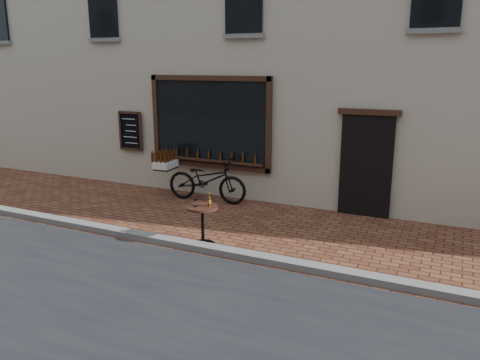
% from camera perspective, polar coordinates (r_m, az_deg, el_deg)
% --- Properties ---
extents(ground, '(90.00, 90.00, 0.00)m').
position_cam_1_polar(ground, '(8.15, -3.46, -9.40)').
color(ground, '#572A1C').
rests_on(ground, ground).
extents(kerb, '(90.00, 0.25, 0.12)m').
position_cam_1_polar(kerb, '(8.29, -2.80, -8.53)').
color(kerb, slate).
rests_on(kerb, ground).
extents(cargo_bicycle, '(2.42, 0.84, 1.13)m').
position_cam_1_polar(cargo_bicycle, '(11.26, -4.26, 0.09)').
color(cargo_bicycle, black).
rests_on(cargo_bicycle, ground).
extents(bistro_table, '(0.58, 0.58, 0.99)m').
position_cam_1_polar(bistro_table, '(8.52, -4.57, -4.57)').
color(bistro_table, black).
rests_on(bistro_table, ground).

